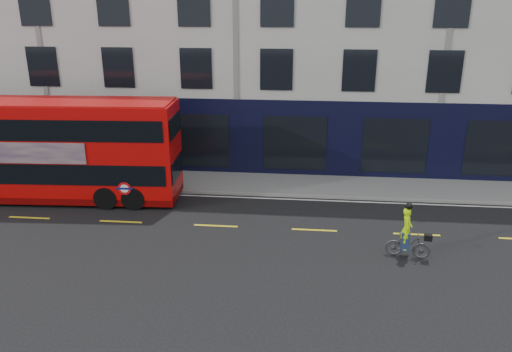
# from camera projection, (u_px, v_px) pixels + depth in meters

# --- Properties ---
(ground) EXTENTS (120.00, 120.00, 0.00)m
(ground) POSITION_uv_depth(u_px,v_px,m) (209.00, 242.00, 18.92)
(ground) COLOR black
(ground) RESTS_ON ground
(pavement) EXTENTS (60.00, 3.00, 0.12)m
(pavement) POSITION_uv_depth(u_px,v_px,m) (233.00, 183.00, 25.01)
(pavement) COLOR gray
(pavement) RESTS_ON ground
(kerb) EXTENTS (60.00, 0.12, 0.13)m
(kerb) POSITION_uv_depth(u_px,v_px,m) (229.00, 193.00, 23.59)
(kerb) COLOR gray
(kerb) RESTS_ON ground
(building_terrace) EXTENTS (50.00, 10.07, 15.00)m
(building_terrace) POSITION_uv_depth(u_px,v_px,m) (247.00, 23.00, 28.60)
(building_terrace) COLOR beige
(building_terrace) RESTS_ON ground
(road_edge_line) EXTENTS (58.00, 0.10, 0.01)m
(road_edge_line) POSITION_uv_depth(u_px,v_px,m) (228.00, 197.00, 23.33)
(road_edge_line) COLOR silver
(road_edge_line) RESTS_ON ground
(lane_dashes) EXTENTS (58.00, 0.12, 0.01)m
(lane_dashes) POSITION_uv_depth(u_px,v_px,m) (216.00, 226.00, 20.33)
(lane_dashes) COLOR gold
(lane_dashes) RESTS_ON ground
(bus) EXTENTS (11.47, 3.17, 4.57)m
(bus) POSITION_uv_depth(u_px,v_px,m) (53.00, 150.00, 22.46)
(bus) COLOR #C30807
(bus) RESTS_ON ground
(cyclist) EXTENTS (1.60, 0.69, 2.08)m
(cyclist) POSITION_uv_depth(u_px,v_px,m) (408.00, 239.00, 17.64)
(cyclist) COLOR #404244
(cyclist) RESTS_ON ground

